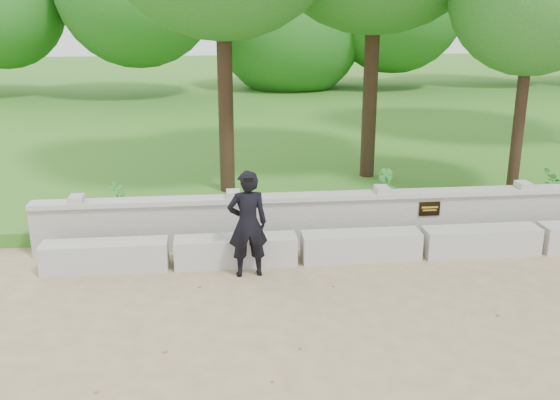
% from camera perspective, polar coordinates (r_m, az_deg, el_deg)
% --- Properties ---
extents(ground, '(80.00, 80.00, 0.00)m').
position_cam_1_polar(ground, '(8.82, 16.69, -9.56)').
color(ground, tan).
rests_on(ground, ground).
extents(lawn, '(40.00, 22.00, 0.25)m').
position_cam_1_polar(lawn, '(21.79, 2.57, 7.14)').
color(lawn, '#37751E').
rests_on(lawn, ground).
extents(concrete_bench, '(11.90, 0.45, 0.45)m').
position_cam_1_polar(concrete_bench, '(10.35, 12.81, -3.87)').
color(concrete_bench, beige).
rests_on(concrete_bench, ground).
extents(parapet_wall, '(12.50, 0.35, 0.90)m').
position_cam_1_polar(parapet_wall, '(10.89, 11.73, -1.41)').
color(parapet_wall, '#B7B4AD').
rests_on(parapet_wall, ground).
extents(man_main, '(0.63, 0.56, 1.63)m').
position_cam_1_polar(man_main, '(9.20, -2.98, -2.18)').
color(man_main, black).
rests_on(man_main, ground).
extents(shrub_a, '(0.39, 0.39, 0.63)m').
position_cam_1_polar(shrub_a, '(11.66, -14.60, 0.12)').
color(shrub_a, '#32862D').
rests_on(shrub_a, lawn).
extents(shrub_b, '(0.44, 0.44, 0.63)m').
position_cam_1_polar(shrub_b, '(12.35, 9.71, 1.37)').
color(shrub_b, '#32862D').
rests_on(shrub_b, lawn).
extents(shrub_c, '(0.79, 0.79, 0.67)m').
position_cam_1_polar(shrub_c, '(13.10, 23.94, 1.11)').
color(shrub_c, '#32862D').
rests_on(shrub_c, lawn).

